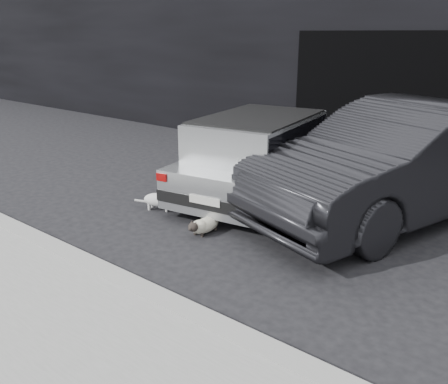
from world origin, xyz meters
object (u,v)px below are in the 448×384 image
Objects in this scene: second_car at (402,161)px; cat_siamese at (203,226)px; silver_hatchback at (260,152)px; cat_white at (161,200)px.

cat_siamese is (-1.75, -2.33, -0.71)m from second_car.
cat_white is (-0.75, -1.52, -0.57)m from silver_hatchback.
cat_white is at bearing -15.17° from cat_siamese.
cat_siamese is at bearing -88.52° from silver_hatchback.
cat_white is at bearing -127.13° from second_car.
second_car is at bearing 5.06° from silver_hatchback.
second_car reaches higher than cat_siamese.
silver_hatchback reaches higher than cat_siamese.
second_car is at bearing 101.78° from cat_white.
second_car is 3.57m from cat_white.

